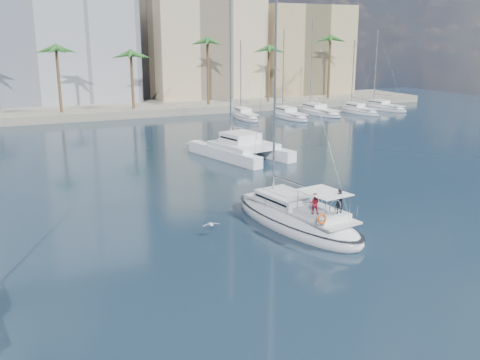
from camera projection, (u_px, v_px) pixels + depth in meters
name	position (u px, v px, depth m)	size (l,w,h in m)	color
ground	(272.00, 243.00, 31.80)	(160.00, 160.00, 0.00)	black
quay	(95.00, 111.00, 85.37)	(120.00, 14.00, 1.20)	gray
building_modern	(2.00, 25.00, 87.72)	(42.00, 16.00, 28.00)	silver
building_beige	(203.00, 49.00, 99.66)	(20.00, 14.00, 20.00)	beige
building_tan_right	(301.00, 53.00, 106.13)	(18.00, 12.00, 18.00)	tan
palm_centre	(95.00, 49.00, 79.37)	(3.60, 3.60, 12.30)	brown
palm_right	(294.00, 48.00, 92.92)	(3.60, 3.60, 12.30)	brown
main_sloop	(296.00, 218.00, 34.64)	(5.56, 12.17, 17.40)	white
catamaran	(241.00, 146.00, 54.83)	(7.89, 11.97, 16.16)	white
seagull	(211.00, 224.00, 32.90)	(1.11, 0.47, 0.20)	silver
moored_yacht_a	(245.00, 119.00, 81.16)	(2.72, 9.35, 11.90)	white
moored_yacht_b	(289.00, 118.00, 81.99)	(3.14, 10.78, 13.72)	white
moored_yacht_c	(318.00, 114.00, 86.35)	(3.55, 12.21, 15.54)	white
moored_yacht_d	(358.00, 113.00, 87.18)	(2.72, 9.35, 11.90)	white
moored_yacht_e	(382.00, 110.00, 91.53)	(3.14, 10.78, 13.72)	white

